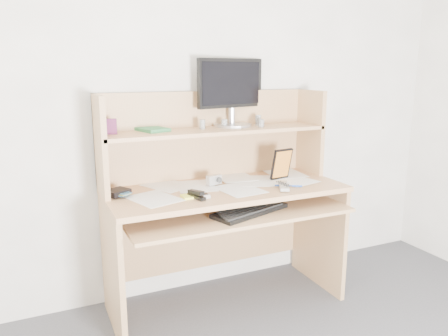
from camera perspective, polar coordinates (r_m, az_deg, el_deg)
name	(u,v)px	position (r m, az deg, el deg)	size (l,w,h in m)	color
back_wall	(205,99)	(2.79, -2.49, 9.00)	(3.60, 0.04, 2.50)	white
desk	(221,193)	(2.67, -0.46, -3.30)	(1.40, 0.70, 1.30)	tan
paper_clutter	(226,187)	(2.58, 0.26, -2.50)	(1.32, 0.54, 0.01)	white
keyboard	(250,210)	(2.45, 3.42, -5.50)	(0.49, 0.30, 0.03)	black
tv_remote	(284,186)	(2.58, 7.80, -2.33)	(0.05, 0.18, 0.02)	gray
flip_phone	(204,194)	(2.38, -2.58, -3.47)	(0.04, 0.08, 0.02)	#ACABAE
stapler	(197,194)	(2.36, -3.61, -3.42)	(0.03, 0.13, 0.04)	black
wallet	(117,192)	(2.47, -13.76, -3.10)	(0.12, 0.10, 0.03)	black
sticky_note_pad	(190,196)	(2.39, -4.51, -3.71)	(0.08, 0.08, 0.01)	yellow
digital_camera	(214,180)	(2.62, -1.33, -1.55)	(0.09, 0.04, 0.06)	#B5B5B8
game_case	(281,164)	(2.75, 7.52, 0.52)	(0.14, 0.02, 0.20)	black
blue_pen	(288,186)	(2.61, 8.41, -2.31)	(0.01, 0.01, 0.16)	blue
card_box	(111,126)	(2.49, -14.54, 5.27)	(0.06, 0.02, 0.09)	maroon
shelf_book	(152,129)	(2.59, -9.34, 5.00)	(0.14, 0.19, 0.02)	#307846
chip_stack_a	(224,123)	(2.71, 0.04, 5.85)	(0.04, 0.04, 0.05)	black
chip_stack_b	(202,124)	(2.64, -2.84, 5.72)	(0.04, 0.04, 0.06)	white
chip_stack_c	(261,123)	(2.74, 4.89, 5.85)	(0.04, 0.04, 0.05)	black
chip_stack_d	(258,120)	(2.83, 4.50, 6.25)	(0.04, 0.04, 0.07)	white
monitor	(231,90)	(2.77, 0.91, 10.10)	(0.48, 0.24, 0.42)	#B2B1B6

